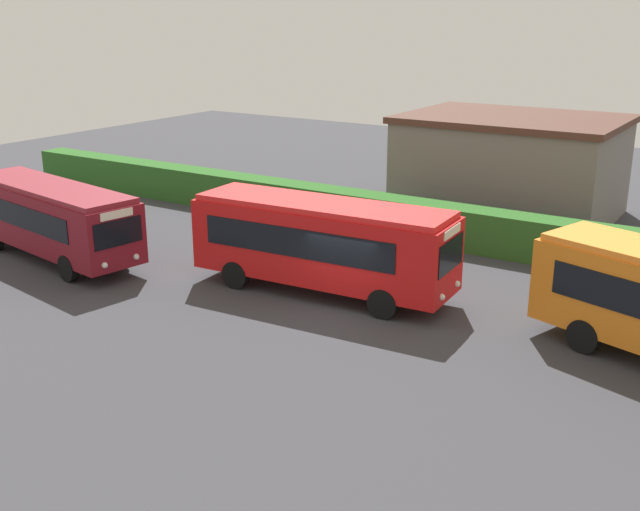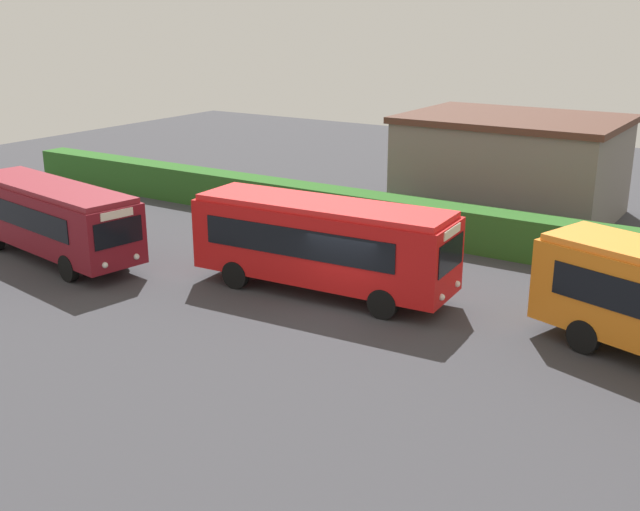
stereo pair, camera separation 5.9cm
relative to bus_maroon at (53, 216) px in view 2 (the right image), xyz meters
name	(u,v)px [view 2 (the right image)]	position (x,y,z in m)	size (l,w,h in m)	color
ground_plane	(344,309)	(12.42, 1.53, -1.73)	(76.08, 76.08, 0.00)	#38383D
bus_maroon	(53,216)	(0.00, 0.00, 0.00)	(9.38, 3.85, 2.99)	maroon
bus_red	(323,241)	(10.93, 2.52, 0.12)	(9.48, 3.09, 3.22)	red
hedge_row	(451,226)	(12.42, 10.11, -0.88)	(50.04, 1.42, 1.71)	#2A6022
depot_building	(512,166)	(12.64, 16.47, 0.64)	(9.86, 7.51, 4.72)	slate
traffic_cone	(220,226)	(2.97, 6.45, -1.43)	(0.36, 0.36, 0.60)	orange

